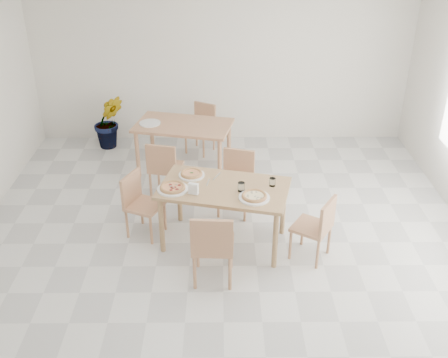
{
  "coord_description": "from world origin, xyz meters",
  "views": [
    {
      "loc": [
        -0.02,
        -4.66,
        3.66
      ],
      "look_at": [
        0.01,
        0.47,
        0.85
      ],
      "focal_mm": 42.0,
      "sensor_mm": 36.0,
      "label": 1
    }
  ],
  "objects_px": {
    "tumbler_b": "(272,182)",
    "potted_plant": "(109,121)",
    "chair_east": "(318,225)",
    "plate_empty": "(150,123)",
    "chair_south": "(213,244)",
    "main_table": "(224,194)",
    "pizza_margherita": "(191,173)",
    "pizza_mushroom": "(254,196)",
    "chair_back_s": "(164,166)",
    "plate_margherita": "(192,175)",
    "napkin_holder": "(193,189)",
    "plate_mushroom": "(254,198)",
    "pizza_pepperoni": "(173,187)",
    "tumbler_a": "(241,187)",
    "chair_west": "(139,200)",
    "second_table": "(183,130)",
    "chair_back_n": "(202,124)",
    "chair_north": "(237,177)",
    "plate_pepperoni": "(173,189)"
  },
  "relations": [
    {
      "from": "plate_mushroom",
      "to": "chair_west",
      "type": "bearing_deg",
      "value": 160.81
    },
    {
      "from": "tumbler_b",
      "to": "napkin_holder",
      "type": "bearing_deg",
      "value": -168.07
    },
    {
      "from": "chair_east",
      "to": "pizza_margherita",
      "type": "distance_m",
      "value": 1.56
    },
    {
      "from": "napkin_holder",
      "to": "chair_south",
      "type": "bearing_deg",
      "value": -52.26
    },
    {
      "from": "chair_south",
      "to": "plate_empty",
      "type": "height_order",
      "value": "chair_south"
    },
    {
      "from": "plate_margherita",
      "to": "tumbler_b",
      "type": "distance_m",
      "value": 0.96
    },
    {
      "from": "plate_mushroom",
      "to": "chair_south",
      "type": "bearing_deg",
      "value": -132.29
    },
    {
      "from": "chair_back_s",
      "to": "chair_west",
      "type": "bearing_deg",
      "value": 87.9
    },
    {
      "from": "chair_east",
      "to": "chair_back_n",
      "type": "xyz_separation_m",
      "value": [
        -1.36,
        2.87,
        -0.01
      ]
    },
    {
      "from": "pizza_margherita",
      "to": "potted_plant",
      "type": "xyz_separation_m",
      "value": [
        -1.45,
        2.42,
        -0.34
      ]
    },
    {
      "from": "plate_margherita",
      "to": "potted_plant",
      "type": "relative_size",
      "value": 0.34
    },
    {
      "from": "tumbler_b",
      "to": "chair_back_n",
      "type": "relative_size",
      "value": 0.12
    },
    {
      "from": "pizza_mushroom",
      "to": "chair_back_s",
      "type": "bearing_deg",
      "value": 130.27
    },
    {
      "from": "chair_north",
      "to": "second_table",
      "type": "xyz_separation_m",
      "value": [
        -0.74,
        1.09,
        0.18
      ]
    },
    {
      "from": "chair_east",
      "to": "pizza_mushroom",
      "type": "bearing_deg",
      "value": -63.34
    },
    {
      "from": "tumbler_a",
      "to": "potted_plant",
      "type": "distance_m",
      "value": 3.45
    },
    {
      "from": "potted_plant",
      "to": "plate_empty",
      "type": "bearing_deg",
      "value": -47.19
    },
    {
      "from": "pizza_margherita",
      "to": "potted_plant",
      "type": "height_order",
      "value": "potted_plant"
    },
    {
      "from": "tumbler_b",
      "to": "potted_plant",
      "type": "relative_size",
      "value": 0.11
    },
    {
      "from": "chair_north",
      "to": "chair_back_n",
      "type": "bearing_deg",
      "value": 121.35
    },
    {
      "from": "second_table",
      "to": "plate_empty",
      "type": "distance_m",
      "value": 0.49
    },
    {
      "from": "pizza_margherita",
      "to": "napkin_holder",
      "type": "distance_m",
      "value": 0.43
    },
    {
      "from": "plate_margherita",
      "to": "plate_pepperoni",
      "type": "xyz_separation_m",
      "value": [
        -0.2,
        -0.33,
        0.0
      ]
    },
    {
      "from": "plate_margherita",
      "to": "chair_back_s",
      "type": "distance_m",
      "value": 0.94
    },
    {
      "from": "plate_pepperoni",
      "to": "chair_back_s",
      "type": "xyz_separation_m",
      "value": [
        -0.22,
        1.12,
        -0.29
      ]
    },
    {
      "from": "plate_empty",
      "to": "pizza_margherita",
      "type": "bearing_deg",
      "value": -66.98
    },
    {
      "from": "plate_mushroom",
      "to": "pizza_margherita",
      "type": "height_order",
      "value": "pizza_margherita"
    },
    {
      "from": "plate_margherita",
      "to": "pizza_margherita",
      "type": "height_order",
      "value": "pizza_margherita"
    },
    {
      "from": "pizza_mushroom",
      "to": "plate_empty",
      "type": "xyz_separation_m",
      "value": [
        -1.37,
        2.1,
        -0.02
      ]
    },
    {
      "from": "second_table",
      "to": "potted_plant",
      "type": "distance_m",
      "value": 1.53
    },
    {
      "from": "chair_north",
      "to": "plate_margherita",
      "type": "bearing_deg",
      "value": -123.51
    },
    {
      "from": "chair_west",
      "to": "napkin_holder",
      "type": "distance_m",
      "value": 0.85
    },
    {
      "from": "main_table",
      "to": "pizza_margherita",
      "type": "height_order",
      "value": "pizza_margherita"
    },
    {
      "from": "plate_margherita",
      "to": "plate_mushroom",
      "type": "distance_m",
      "value": 0.88
    },
    {
      "from": "plate_margherita",
      "to": "chair_back_n",
      "type": "distance_m",
      "value": 2.3
    },
    {
      "from": "pizza_mushroom",
      "to": "pizza_pepperoni",
      "type": "xyz_separation_m",
      "value": [
        -0.9,
        0.19,
        0.0
      ]
    },
    {
      "from": "chair_south",
      "to": "main_table",
      "type": "bearing_deg",
      "value": -96.41
    },
    {
      "from": "main_table",
      "to": "second_table",
      "type": "relative_size",
      "value": 1.07
    },
    {
      "from": "chair_back_n",
      "to": "plate_pepperoni",
      "type": "bearing_deg",
      "value": -66.22
    },
    {
      "from": "plate_pepperoni",
      "to": "napkin_holder",
      "type": "height_order",
      "value": "napkin_holder"
    },
    {
      "from": "pizza_pepperoni",
      "to": "tumbler_a",
      "type": "height_order",
      "value": "tumbler_a"
    },
    {
      "from": "chair_east",
      "to": "tumbler_b",
      "type": "relative_size",
      "value": 8.19
    },
    {
      "from": "plate_mushroom",
      "to": "second_table",
      "type": "bearing_deg",
      "value": 113.39
    },
    {
      "from": "plate_mushroom",
      "to": "tumbler_b",
      "type": "xyz_separation_m",
      "value": [
        0.22,
        0.28,
        0.04
      ]
    },
    {
      "from": "chair_west",
      "to": "plate_margherita",
      "type": "relative_size",
      "value": 2.57
    },
    {
      "from": "chair_east",
      "to": "plate_empty",
      "type": "height_order",
      "value": "chair_east"
    },
    {
      "from": "plate_mushroom",
      "to": "second_table",
      "type": "height_order",
      "value": "plate_mushroom"
    },
    {
      "from": "second_table",
      "to": "chair_back_n",
      "type": "relative_size",
      "value": 1.94
    },
    {
      "from": "tumbler_a",
      "to": "pizza_margherita",
      "type": "bearing_deg",
      "value": 147.81
    },
    {
      "from": "chair_south",
      "to": "tumbler_b",
      "type": "distance_m",
      "value": 1.06
    }
  ]
}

